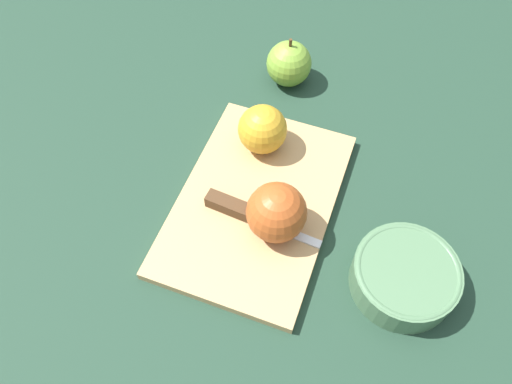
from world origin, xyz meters
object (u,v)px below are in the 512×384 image
apple_half_right (276,212)px  bowl (405,276)px  knife (239,210)px  apple_half_left (263,129)px  apple_whole (289,64)px

apple_half_right → bowl: size_ratio=0.60×
bowl → knife: bearing=-97.7°
bowl → apple_half_right: bearing=-97.9°
apple_half_right → knife: apple_half_right is taller
apple_half_left → apple_whole: 0.15m
knife → apple_whole: size_ratio=1.94×
knife → apple_whole: (-0.27, -0.01, 0.01)m
apple_half_right → apple_whole: bearing=-30.6°
knife → apple_half_right: bearing=0.3°
apple_half_right → knife: 0.06m
apple_half_right → knife: (-0.01, -0.05, -0.03)m
apple_half_left → bowl: bearing=-72.7°
apple_whole → bowl: apple_whole is taller
apple_half_right → apple_whole: 0.28m
knife → apple_whole: apple_whole is taller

